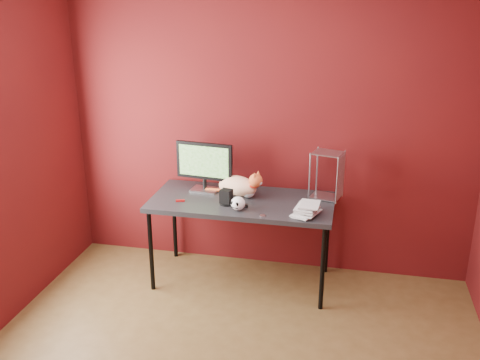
% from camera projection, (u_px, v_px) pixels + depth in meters
% --- Properties ---
extents(room, '(3.52, 3.52, 2.61)m').
position_uv_depth(room, '(217.00, 175.00, 2.87)').
color(room, '#523B1C').
rests_on(room, ground).
extents(desk, '(1.50, 0.70, 0.75)m').
position_uv_depth(desk, '(242.00, 205.00, 4.41)').
color(desk, black).
rests_on(desk, ground).
extents(monitor, '(0.49, 0.18, 0.43)m').
position_uv_depth(monitor, '(204.00, 164.00, 4.51)').
color(monitor, '#A4A5A9').
rests_on(monitor, desk).
extents(cat, '(0.51, 0.31, 0.25)m').
position_uv_depth(cat, '(239.00, 186.00, 4.47)').
color(cat, orange).
rests_on(cat, desk).
extents(skull_mug, '(0.11, 0.12, 0.11)m').
position_uv_depth(skull_mug, '(238.00, 203.00, 4.17)').
color(skull_mug, white).
rests_on(skull_mug, desk).
extents(speaker, '(0.11, 0.11, 0.13)m').
position_uv_depth(speaker, '(226.00, 198.00, 4.28)').
color(speaker, black).
rests_on(speaker, desk).
extents(book_stack, '(0.23, 0.25, 1.01)m').
position_uv_depth(book_stack, '(300.00, 150.00, 3.97)').
color(book_stack, beige).
rests_on(book_stack, desk).
extents(wire_rack, '(0.27, 0.24, 0.40)m').
position_uv_depth(wire_rack, '(327.00, 175.00, 4.37)').
color(wire_rack, '#A4A5A9').
rests_on(wire_rack, desk).
extents(pocket_knife, '(0.08, 0.04, 0.01)m').
position_uv_depth(pocket_knife, '(180.00, 201.00, 4.36)').
color(pocket_knife, '#960B0C').
rests_on(pocket_knife, desk).
extents(black_gadget, '(0.05, 0.04, 0.02)m').
position_uv_depth(black_gadget, '(245.00, 206.00, 4.24)').
color(black_gadget, black).
rests_on(black_gadget, desk).
extents(washer, '(0.05, 0.05, 0.00)m').
position_uv_depth(washer, '(263.00, 216.00, 4.08)').
color(washer, '#A4A5A9').
rests_on(washer, desk).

